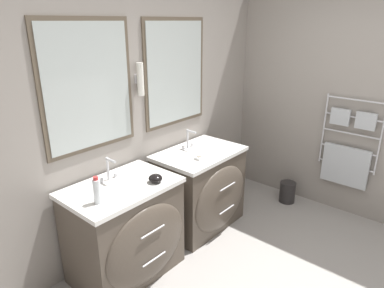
# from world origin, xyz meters

# --- Properties ---
(wall_back) EXTENTS (5.00, 0.14, 2.60)m
(wall_back) POSITION_xyz_m (-0.01, 1.94, 1.31)
(wall_back) COLOR gray
(wall_back) RESTS_ON ground_plane
(wall_right) EXTENTS (0.13, 3.86, 2.60)m
(wall_right) POSITION_xyz_m (1.73, 0.85, 1.29)
(wall_right) COLOR gray
(wall_right) RESTS_ON ground_plane
(vanity_left) EXTENTS (0.91, 0.68, 0.85)m
(vanity_left) POSITION_xyz_m (-0.61, 1.54, 0.43)
(vanity_left) COLOR #4C4238
(vanity_left) RESTS_ON ground_plane
(vanity_right) EXTENTS (0.91, 0.68, 0.85)m
(vanity_right) POSITION_xyz_m (0.39, 1.54, 0.43)
(vanity_right) COLOR #4C4238
(vanity_right) RESTS_ON ground_plane
(faucet_left) EXTENTS (0.17, 0.13, 0.20)m
(faucet_left) POSITION_xyz_m (-0.61, 1.73, 0.95)
(faucet_left) COLOR silver
(faucet_left) RESTS_ON vanity_left
(faucet_right) EXTENTS (0.17, 0.13, 0.20)m
(faucet_right) POSITION_xyz_m (0.39, 1.73, 0.95)
(faucet_right) COLOR silver
(faucet_right) RESTS_ON vanity_right
(toiletry_bottle) EXTENTS (0.06, 0.06, 0.21)m
(toiletry_bottle) POSITION_xyz_m (-0.90, 1.48, 0.95)
(toiletry_bottle) COLOR silver
(toiletry_bottle) RESTS_ON vanity_left
(amenity_bowl) EXTENTS (0.12, 0.12, 0.07)m
(amenity_bowl) POSITION_xyz_m (-0.39, 1.41, 0.88)
(amenity_bowl) COLOR black
(amenity_bowl) RESTS_ON vanity_left
(soap_dish) EXTENTS (0.10, 0.07, 0.04)m
(soap_dish) POSITION_xyz_m (0.24, 1.46, 0.86)
(soap_dish) COLOR white
(soap_dish) RESTS_ON vanity_right
(waste_bin) EXTENTS (0.19, 0.19, 0.26)m
(waste_bin) POSITION_xyz_m (1.47, 1.06, 0.13)
(waste_bin) COLOR #282626
(waste_bin) RESTS_ON ground_plane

